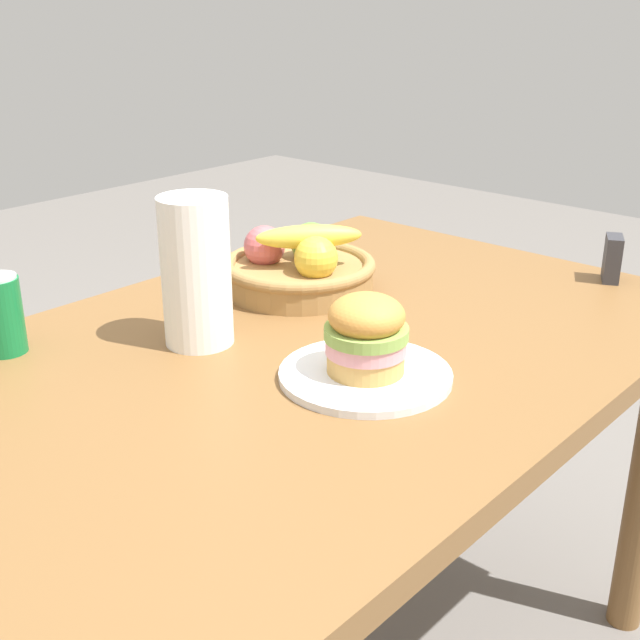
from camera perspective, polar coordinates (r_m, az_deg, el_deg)
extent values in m
cube|color=brown|center=(1.34, -1.11, -2.57)|extent=(1.40, 0.90, 0.04)
cylinder|color=brown|center=(2.14, 2.90, -3.86)|extent=(0.07, 0.07, 0.71)
cylinder|color=white|center=(1.22, 3.13, -3.77)|extent=(0.26, 0.26, 0.01)
cylinder|color=tan|center=(1.21, 3.15, -2.88)|extent=(0.11, 0.11, 0.03)
cylinder|color=pink|center=(1.20, 3.18, -1.75)|extent=(0.12, 0.12, 0.02)
cylinder|color=#84A84C|center=(1.19, 3.20, -0.87)|extent=(0.12, 0.12, 0.02)
ellipsoid|color=gold|center=(1.18, 3.22, 0.30)|extent=(0.11, 0.11, 0.06)
cylinder|color=#147238|center=(1.38, -21.03, 0.28)|extent=(0.07, 0.07, 0.12)
cylinder|color=#9E7542|center=(1.57, -1.45, 2.94)|extent=(0.28, 0.28, 0.05)
torus|color=#9E7542|center=(1.56, -1.46, 3.81)|extent=(0.29, 0.29, 0.02)
sphere|color=#6BAD38|center=(1.60, -0.61, 5.31)|extent=(0.08, 0.08, 0.08)
sphere|color=#D16066|center=(1.58, -3.84, 5.08)|extent=(0.08, 0.08, 0.08)
sphere|color=gold|center=(1.50, -0.28, 4.27)|extent=(0.08, 0.08, 0.08)
ellipsoid|color=yellow|center=(1.53, -0.76, 5.75)|extent=(0.18, 0.16, 0.05)
cylinder|color=white|center=(1.32, -8.51, 3.30)|extent=(0.11, 0.11, 0.24)
cube|color=#333338|center=(1.71, 19.44, 4.00)|extent=(0.07, 0.05, 0.09)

